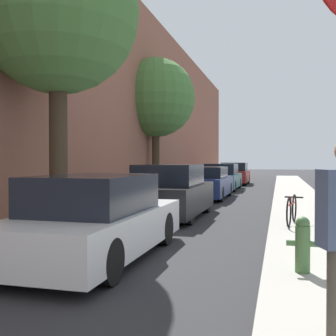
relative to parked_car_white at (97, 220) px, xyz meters
The scene contains 13 objects.
ground_plane 10.17m from the parked_car_white, 85.41° to the left, with size 120.00×120.00×0.00m, color #28282B.
sidewalk_left 10.35m from the parked_car_white, 101.66° to the left, with size 2.00×52.00×0.12m.
sidewalk_right 10.79m from the parked_car_white, 69.85° to the left, with size 2.00×52.00×0.12m.
building_facade_left 11.32m from the parked_car_white, 108.76° to the left, with size 0.70×52.00×8.82m.
parked_car_white is the anchor object (origin of this frame).
parked_car_black 5.17m from the parked_car_white, 90.99° to the left, with size 1.84×4.17×1.53m.
parked_car_navy 11.31m from the parked_car_white, 90.50° to the left, with size 1.82×4.60×1.36m.
parked_car_teal 16.64m from the parked_car_white, 90.49° to the left, with size 1.82×4.63×1.46m.
parked_car_red 22.08m from the parked_car_white, 89.98° to the left, with size 1.82×4.10×1.49m.
street_tree_near 5.02m from the parked_car_white, 133.26° to the left, with size 3.63×3.63×6.64m.
street_tree_far 13.30m from the parked_car_white, 102.32° to the left, with size 3.73×3.73×6.36m.
fire_hydrant 3.28m from the parked_car_white, ahead, with size 0.43×0.20×0.76m.
bicycle 5.08m from the parked_car_white, 50.43° to the left, with size 0.44×1.66×0.68m.
Camera 1 is at (2.12, -0.43, 1.65)m, focal length 44.14 mm.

